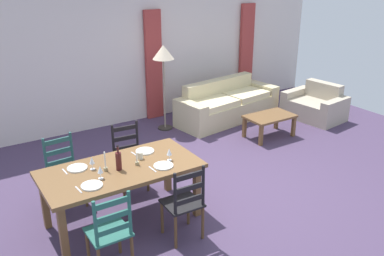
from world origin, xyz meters
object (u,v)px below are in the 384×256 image
(wine_glass_near_right, at_px, (169,152))
(dining_table, at_px, (121,174))
(dining_chair_far_left, at_px, (64,172))
(coffee_cup_primary, at_px, (140,155))
(dining_chair_near_left, at_px, (110,232))
(dining_chair_far_right, at_px, (129,157))
(standing_lamp, at_px, (163,57))
(couch, at_px, (226,105))
(wine_glass_far_left, at_px, (92,161))
(coffee_table, at_px, (270,119))
(wine_bottle, at_px, (119,161))
(armchair_upholstered, at_px, (316,106))
(wine_glass_near_left, at_px, (100,170))
(dining_chair_near_right, at_px, (184,203))

(wine_glass_near_right, bearing_deg, dining_table, 166.39)
(dining_chair_far_left, height_order, coffee_cup_primary, dining_chair_far_left)
(dining_chair_near_left, height_order, dining_chair_far_right, same)
(standing_lamp, bearing_deg, dining_chair_far_right, -131.40)
(couch, bearing_deg, coffee_cup_primary, -143.67)
(coffee_cup_primary, bearing_deg, standing_lamp, 55.16)
(dining_chair_far_left, distance_m, wine_glass_far_left, 0.78)
(coffee_cup_primary, xyz_separation_m, couch, (3.01, 2.21, -0.50))
(wine_glass_far_left, bearing_deg, dining_chair_near_left, -100.81)
(dining_chair_far_right, relative_size, wine_glass_near_right, 5.96)
(coffee_table, bearing_deg, dining_chair_far_right, -173.24)
(wine_glass_near_right, bearing_deg, wine_glass_far_left, 162.54)
(dining_chair_far_left, height_order, wine_bottle, wine_bottle)
(wine_glass_far_left, distance_m, coffee_table, 3.87)
(dining_chair_far_left, distance_m, armchair_upholstered, 5.46)
(wine_glass_near_left, bearing_deg, dining_chair_near_right, -37.19)
(dining_chair_near_right, xyz_separation_m, standing_lamp, (1.52, 3.21, 0.93))
(wine_glass_far_left, distance_m, couch, 4.26)
(wine_bottle, height_order, wine_glass_near_right, wine_bottle)
(dining_table, relative_size, dining_chair_near_right, 1.98)
(dining_chair_far_right, relative_size, armchair_upholstered, 0.77)
(armchair_upholstered, bearing_deg, couch, 149.55)
(dining_table, xyz_separation_m, coffee_table, (3.42, 1.09, -0.31))
(dining_table, distance_m, wine_glass_near_left, 0.39)
(wine_bottle, xyz_separation_m, armchair_upholstered, (4.98, 1.39, -0.62))
(wine_glass_near_left, bearing_deg, dining_table, 24.50)
(dining_chair_far_left, xyz_separation_m, coffee_cup_primary, (0.79, -0.70, 0.32))
(dining_chair_near_right, distance_m, wine_glass_near_right, 0.70)
(dining_chair_near_right, bearing_deg, wine_glass_far_left, 131.67)
(dining_chair_near_right, height_order, armchair_upholstered, dining_chair_near_right)
(dining_chair_far_left, xyz_separation_m, wine_glass_far_left, (0.18, -0.65, 0.38))
(wine_bottle, height_order, coffee_table, wine_bottle)
(dining_chair_near_right, height_order, wine_glass_far_left, dining_chair_near_right)
(wine_glass_near_right, relative_size, coffee_cup_primary, 1.79)
(dining_chair_near_right, height_order, wine_glass_near_right, dining_chair_near_right)
(dining_chair_near_right, distance_m, coffee_table, 3.47)
(dining_table, height_order, coffee_table, dining_table)
(standing_lamp, bearing_deg, wine_bottle, -128.50)
(dining_chair_far_right, height_order, coffee_cup_primary, dining_chair_far_right)
(dining_table, bearing_deg, wine_bottle, -131.56)
(armchair_upholstered, bearing_deg, coffee_cup_primary, -164.83)
(armchair_upholstered, bearing_deg, wine_bottle, -164.41)
(dining_table, relative_size, standing_lamp, 1.16)
(dining_chair_near_right, relative_size, dining_chair_far_left, 1.00)
(coffee_cup_primary, bearing_deg, couch, 36.33)
(coffee_cup_primary, bearing_deg, coffee_table, 17.82)
(dining_chair_far_right, xyz_separation_m, wine_glass_near_right, (0.16, -0.88, 0.38))
(wine_glass_near_left, bearing_deg, dining_chair_far_left, 100.84)
(dining_chair_far_left, height_order, couch, dining_chair_far_left)
(wine_glass_far_left, height_order, standing_lamp, standing_lamp)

